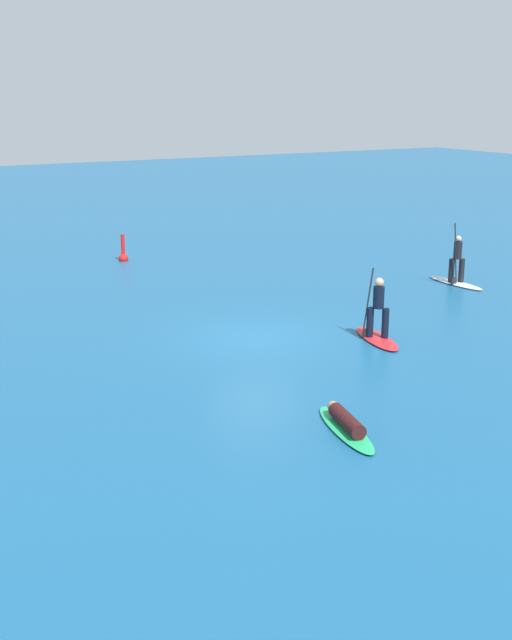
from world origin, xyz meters
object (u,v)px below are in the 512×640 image
surfer_on_red_board (377,324)px  surfer_on_white_board (456,271)px  surfer_on_green_board (346,424)px  marker_buoy (123,255)px

surfer_on_red_board → surfer_on_white_board: size_ratio=0.98×
surfer_on_red_board → surfer_on_green_board: bearing=151.1°
surfer_on_red_board → marker_buoy: 14.37m
surfer_on_white_board → surfer_on_red_board: bearing=-60.0°
marker_buoy → surfer_on_white_board: bearing=-47.9°
surfer_on_green_board → marker_buoy: (2.27, 19.01, 0.08)m
surfer_on_red_board → marker_buoy: size_ratio=2.11×
surfer_on_green_board → marker_buoy: 19.15m
surfer_on_green_board → marker_buoy: marker_buoy is taller
surfer_on_white_board → surfer_on_green_board: (-11.36, -8.96, -0.33)m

